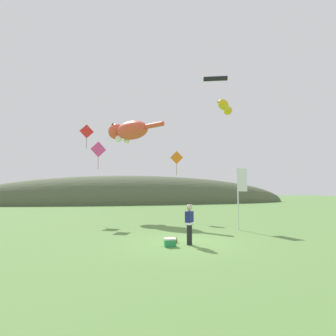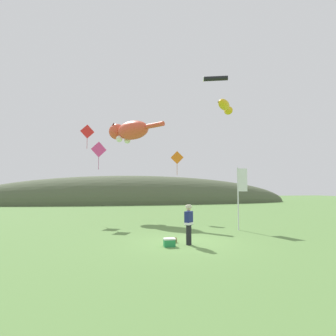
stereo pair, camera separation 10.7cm
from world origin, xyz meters
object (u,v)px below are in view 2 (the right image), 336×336
(picnic_cooler, at_px, (169,242))
(kite_fish_windsock, at_px, (225,106))
(kite_spool, at_px, (175,240))
(kite_diamond_pink, at_px, (99,150))
(festival_banner_pole, at_px, (240,189))
(kite_tube_streamer, at_px, (215,79))
(kite_diamond_orange, at_px, (177,158))
(kite_giant_cat, at_px, (129,131))
(kite_diamond_red, at_px, (87,132))
(festival_attendant, at_px, (189,223))

(picnic_cooler, distance_m, kite_fish_windsock, 13.12)
(kite_spool, distance_m, kite_diamond_pink, 10.27)
(festival_banner_pole, bearing_deg, kite_diamond_pink, 148.81)
(kite_diamond_pink, bearing_deg, kite_fish_windsock, -6.30)
(kite_tube_streamer, distance_m, kite_diamond_orange, 6.97)
(kite_spool, xyz_separation_m, festival_banner_pole, (4.71, 2.67, 2.33))
(kite_giant_cat, height_order, kite_diamond_red, kite_giant_cat)
(kite_diamond_pink, bearing_deg, kite_spool, -63.45)
(kite_giant_cat, bearing_deg, kite_diamond_pink, -127.31)
(picnic_cooler, height_order, kite_diamond_red, kite_diamond_red)
(kite_diamond_pink, bearing_deg, kite_tube_streamer, -6.27)
(kite_tube_streamer, bearing_deg, kite_diamond_orange, 146.14)
(kite_diamond_orange, bearing_deg, kite_fish_windsock, -28.78)
(kite_diamond_pink, bearing_deg, kite_diamond_orange, 7.57)
(kite_fish_windsock, bearing_deg, kite_diamond_pink, 173.70)
(kite_tube_streamer, xyz_separation_m, kite_diamond_red, (-10.05, 4.31, -3.80))
(kite_spool, xyz_separation_m, picnic_cooler, (-0.42, -0.77, 0.06))
(festival_banner_pole, bearing_deg, picnic_cooler, -146.14)
(festival_attendant, xyz_separation_m, kite_diamond_orange, (1.73, 9.34, 4.01))
(festival_banner_pole, bearing_deg, kite_giant_cat, 126.88)
(kite_giant_cat, bearing_deg, picnic_cooler, -84.43)
(picnic_cooler, bearing_deg, kite_diamond_red, 111.44)
(kite_spool, distance_m, kite_diamond_orange, 10.24)
(kite_fish_windsock, xyz_separation_m, kite_diamond_pink, (-9.61, 1.06, -3.62))
(kite_giant_cat, relative_size, kite_fish_windsock, 1.96)
(kite_spool, relative_size, kite_fish_windsock, 0.09)
(festival_attendant, distance_m, kite_spool, 1.14)
(festival_banner_pole, distance_m, kite_tube_streamer, 9.68)
(kite_spool, relative_size, kite_diamond_red, 0.11)
(kite_fish_windsock, height_order, kite_diamond_orange, kite_fish_windsock)
(festival_attendant, xyz_separation_m, kite_giant_cat, (-2.08, 11.64, 6.56))
(kite_fish_windsock, xyz_separation_m, kite_diamond_orange, (-3.43, 1.88, -3.99))
(festival_attendant, height_order, kite_spool, festival_attendant)
(kite_tube_streamer, bearing_deg, kite_giant_cat, 147.68)
(festival_attendant, relative_size, kite_fish_windsock, 0.68)
(kite_diamond_pink, bearing_deg, kite_giant_cat, 52.69)
(kite_giant_cat, bearing_deg, festival_attendant, -79.89)
(kite_giant_cat, distance_m, kite_tube_streamer, 8.48)
(picnic_cooler, bearing_deg, kite_diamond_pink, 112.15)
(kite_diamond_orange, height_order, kite_diamond_red, kite_diamond_red)
(kite_fish_windsock, relative_size, kite_diamond_orange, 1.31)
(festival_banner_pole, height_order, kite_diamond_orange, kite_diamond_orange)
(kite_spool, distance_m, kite_giant_cat, 13.38)
(festival_banner_pole, xyz_separation_m, kite_diamond_orange, (-2.48, 6.07, 2.51))
(kite_diamond_red, bearing_deg, festival_banner_pole, -41.06)
(festival_attendant, bearing_deg, picnic_cooler, -169.52)
(kite_diamond_orange, bearing_deg, kite_tube_streamer, -33.86)
(kite_fish_windsock, bearing_deg, kite_giant_cat, 149.93)
(kite_diamond_pink, bearing_deg, picnic_cooler, -67.85)
(kite_giant_cat, bearing_deg, kite_diamond_red, 176.65)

